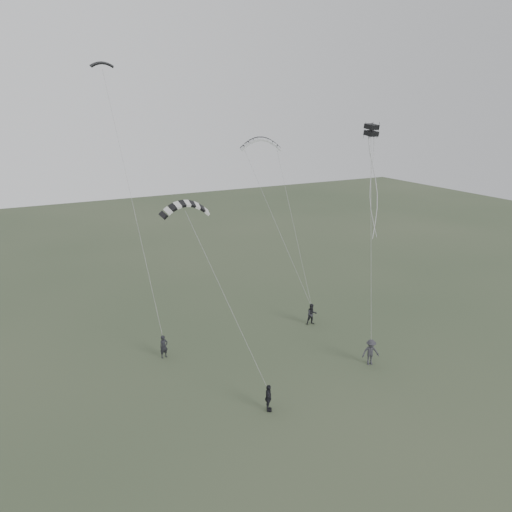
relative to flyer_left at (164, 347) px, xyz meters
name	(u,v)px	position (x,y,z in m)	size (l,w,h in m)	color
ground	(282,380)	(5.82, -6.47, -0.83)	(140.00, 140.00, 0.00)	#34422C
flyer_left	(164,347)	(0.00, 0.00, 0.00)	(0.61, 0.40, 1.66)	black
flyer_right	(312,314)	(12.30, -0.21, 0.05)	(0.85, 0.67, 1.76)	black
flyer_center	(268,398)	(3.40, -9.03, 0.00)	(0.98, 0.41, 1.67)	black
flyer_far	(371,352)	(12.22, -7.52, 0.09)	(1.19, 0.68, 1.84)	#2C2C32
kite_dark_small	(102,63)	(-1.29, 6.57, 19.03)	(1.55, 0.47, 0.51)	black
kite_pale_large	(261,139)	(11.74, 7.58, 13.42)	(3.52, 0.79, 1.48)	#B5B8BA
kite_striped	(185,203)	(0.76, -3.50, 10.72)	(2.91, 0.73, 1.15)	black
kite_box	(371,130)	(14.25, -3.71, 14.62)	(0.74, 0.74, 0.76)	black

